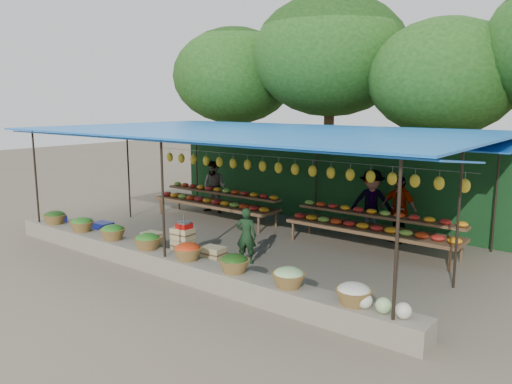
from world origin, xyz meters
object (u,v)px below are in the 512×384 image
Objects in this scene: crate_counter at (182,248)px; blue_crate_back at (58,220)px; blue_crate_front at (103,228)px; weighing_scale at (184,225)px; vendor_seated at (246,235)px.

crate_counter is 5.18m from blue_crate_back.
crate_counter is 3.46m from blue_crate_front.
weighing_scale is 0.27× the size of vendor_seated.
blue_crate_back is (-5.18, 0.13, -0.16)m from crate_counter.
weighing_scale is 0.66× the size of blue_crate_front.
crate_counter is 1.44m from vendor_seated.
crate_counter is 1.93× the size of vendor_seated.
weighing_scale is at bearing -10.45° from blue_crate_front.
crate_counter is at bearing 13.85° from blue_crate_back.
blue_crate_back reaches higher than blue_crate_front.
vendor_seated is 4.63m from blue_crate_front.
vendor_seated is at bearing 21.49° from blue_crate_back.
blue_crate_front is at bearing -16.66° from vendor_seated.
weighing_scale is at bearing 15.20° from vendor_seated.
blue_crate_front is (-4.58, -0.44, -0.46)m from vendor_seated.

